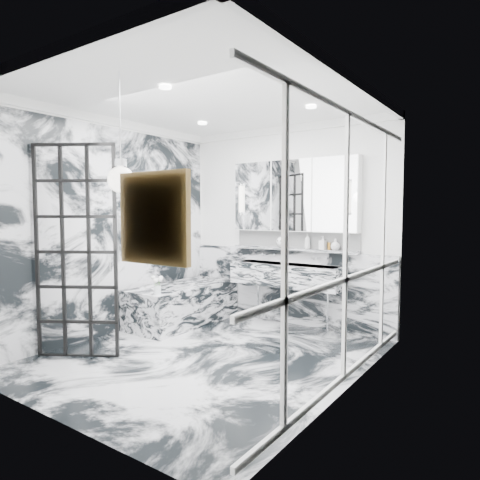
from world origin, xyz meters
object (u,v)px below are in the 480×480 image
Objects in this scene: crittall_door at (76,252)px; trough_sink at (287,275)px; mirror_cabinet at (293,195)px; bathtub at (183,304)px.

crittall_door reaches higher than trough_sink.
trough_sink is at bearing -90.00° from mirror_cabinet.
bathtub is at bearing 58.72° from crittall_door.
crittall_door is at bearing -89.67° from bathtub.
mirror_cabinet reaches higher than bathtub.
bathtub is (-1.32, -0.83, -1.54)m from mirror_cabinet.
trough_sink is at bearing 26.48° from bathtub.
crittall_door is 1.45× the size of trough_sink.
mirror_cabinet is at bearing 32.06° from bathtub.
crittall_door is at bearing -118.98° from trough_sink.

